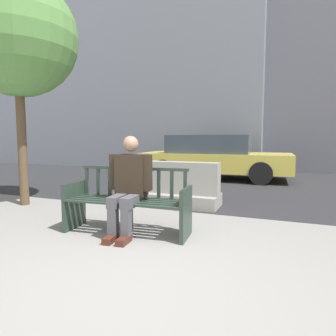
# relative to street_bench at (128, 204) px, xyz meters

# --- Properties ---
(ground_plane) EXTENTS (200.00, 200.00, 0.00)m
(ground_plane) POSITION_rel_street_bench_xyz_m (0.74, -1.31, -0.40)
(ground_plane) COLOR gray
(street_asphalt) EXTENTS (120.00, 12.00, 0.01)m
(street_asphalt) POSITION_rel_street_bench_xyz_m (0.74, 7.39, -0.39)
(street_asphalt) COLOR #28282B
(street_asphalt) RESTS_ON ground
(street_bench) EXTENTS (1.73, 0.68, 0.88)m
(street_bench) POSITION_rel_street_bench_xyz_m (0.00, 0.00, 0.00)
(street_bench) COLOR #28382D
(street_bench) RESTS_ON ground
(seated_person) EXTENTS (0.59, 0.75, 1.31)m
(seated_person) POSITION_rel_street_bench_xyz_m (0.05, -0.05, 0.29)
(seated_person) COLOR #2D2319
(seated_person) RESTS_ON ground
(jersey_barrier_centre) EXTENTS (2.01, 0.70, 0.84)m
(jersey_barrier_centre) POSITION_rel_street_bench_xyz_m (-0.14, 1.81, -0.06)
(jersey_barrier_centre) COLOR gray
(jersey_barrier_centre) RESTS_ON ground
(street_tree) EXTENTS (2.20, 2.20, 4.25)m
(street_tree) POSITION_rel_street_bench_xyz_m (-2.72, 0.77, 2.75)
(street_tree) COLOR brown
(street_tree) RESTS_ON ground
(car_taxi_near) EXTENTS (4.66, 2.15, 1.38)m
(car_taxi_near) POSITION_rel_street_bench_xyz_m (-0.18, 5.85, 0.31)
(car_taxi_near) COLOR #DBC64C
(car_taxi_near) RESTS_ON ground
(building_far_left) EXTENTS (14.90, 13.25, 24.38)m
(building_far_left) POSITION_rel_street_bench_xyz_m (-20.15, 15.29, 11.79)
(building_far_left) COLOR slate
(building_far_left) RESTS_ON ground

